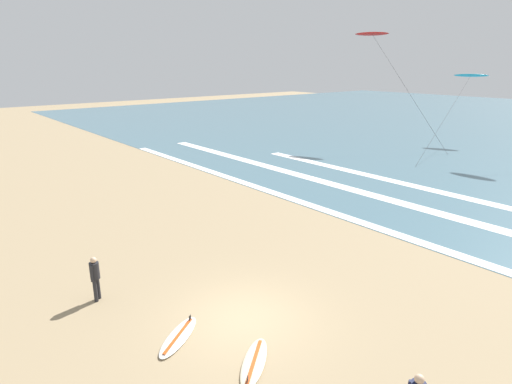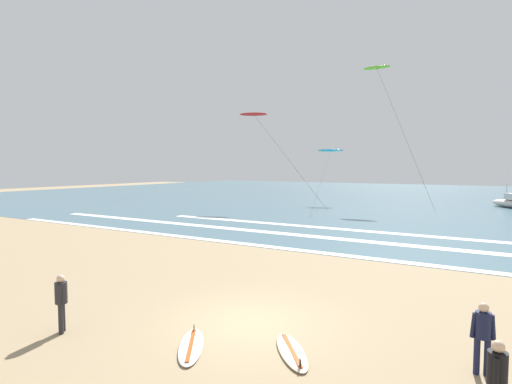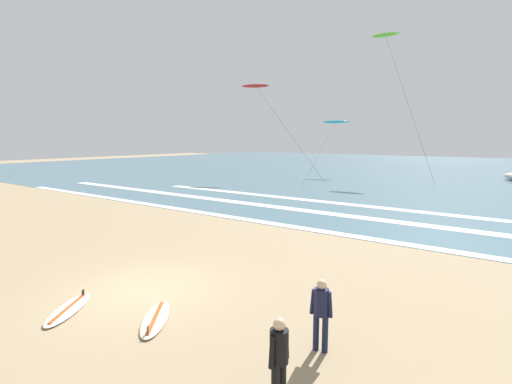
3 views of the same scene
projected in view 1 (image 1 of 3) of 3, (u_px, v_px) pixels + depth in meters
ground_plane at (244, 319)px, 13.55m from camera, size 160.00×160.00×0.00m
wave_foam_shoreline at (445, 251)px, 18.43m from camera, size 59.81×0.66×0.01m
wave_foam_mid_break at (424, 209)px, 23.63m from camera, size 53.32×0.96×0.01m
wave_foam_outer_break at (505, 207)px, 23.94m from camera, size 38.89×0.90×0.01m
surfer_right_near at (95, 275)px, 14.35m from camera, size 0.41×0.43×1.60m
surfboard_near_water at (254, 362)px, 11.51m from camera, size 1.79×2.01×0.25m
surfboard_left_pile at (178, 337)px, 12.59m from camera, size 1.67×2.08×0.25m
kite_red_high_right at (372, 34)px, 40.77m from camera, size 10.31×2.02×10.68m
kite_cyan_far_left at (471, 76)px, 42.67m from camera, size 4.99×15.69×6.81m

